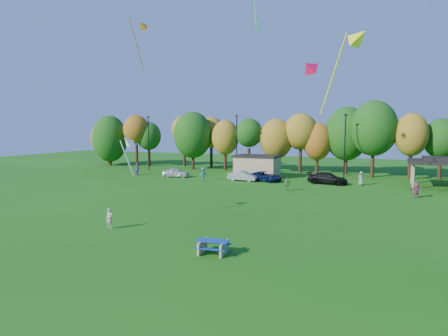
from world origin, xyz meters
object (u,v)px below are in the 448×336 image
at_px(picnic_table, 213,246).
at_px(kite_flyer, 109,219).
at_px(car_a, 176,173).
at_px(car_b, 243,176).
at_px(car_c, 265,176).
at_px(car_d, 328,178).

relative_size(picnic_table, kite_flyer, 1.32).
distance_m(picnic_table, car_a, 35.89).
distance_m(car_b, car_c, 3.06).
bearing_deg(car_a, picnic_table, -157.79).
xyz_separation_m(car_a, car_d, (21.55, 1.57, 0.07)).
relative_size(kite_flyer, car_a, 0.39).
bearing_deg(picnic_table, car_a, 116.90).
relative_size(car_a, car_d, 0.77).
xyz_separation_m(kite_flyer, car_a, (-10.46, 27.80, -0.10)).
height_order(picnic_table, car_c, car_c).
xyz_separation_m(car_c, car_d, (8.16, 0.67, 0.08)).
height_order(picnic_table, kite_flyer, kite_flyer).
relative_size(picnic_table, car_b, 0.49).
relative_size(kite_flyer, car_d, 0.30).
bearing_deg(car_d, car_a, 102.60).
xyz_separation_m(car_b, car_d, (11.11, 1.49, 0.07)).
bearing_deg(kite_flyer, car_c, 85.33).
bearing_deg(car_d, picnic_table, -174.85).
bearing_deg(car_d, car_b, 106.05).
bearing_deg(car_c, car_b, 124.08).
height_order(car_c, car_d, car_d).
bearing_deg(car_b, car_c, -72.77).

